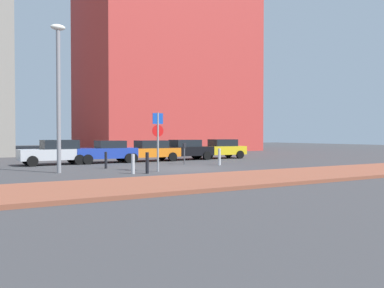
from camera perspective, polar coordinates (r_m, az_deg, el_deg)
ground_plane at (r=21.64m, az=-1.34°, el=-3.64°), size 120.00×120.00×0.00m
sidewalk_brick at (r=16.50m, az=8.85°, el=-4.93°), size 40.00×4.50×0.14m
parked_car_silver at (r=26.01m, az=-19.37°, el=-1.10°), size 4.19×2.08×1.56m
parked_car_blue at (r=26.90m, az=-12.43°, el=-1.07°), size 4.09×2.01×1.50m
parked_car_orange at (r=28.01m, az=-6.29°, el=-0.95°), size 4.42×2.00×1.49m
parked_car_black at (r=29.43m, az=-1.10°, el=-0.81°), size 4.36×1.98×1.52m
parked_car_yellow at (r=31.42m, az=4.10°, el=-0.68°), size 4.26×2.28×1.54m
parking_sign_post at (r=19.93m, az=-5.01°, el=1.40°), size 0.60×0.10×3.01m
parking_meter at (r=24.76m, az=-1.12°, el=-0.98°), size 0.18×0.14×1.35m
street_lamp at (r=20.35m, az=-18.93°, el=8.00°), size 0.70×0.36×7.27m
traffic_bollard_near at (r=18.97m, az=-6.57°, el=-2.77°), size 0.16×0.16×1.03m
traffic_bollard_mid at (r=22.24m, az=-12.47°, el=-2.33°), size 0.15×0.15×0.93m
traffic_bollard_far at (r=18.98m, az=-8.62°, el=-2.89°), size 0.17×0.17×0.95m
traffic_bollard_edge at (r=24.26m, az=4.02°, el=-1.89°), size 0.17×0.17×1.03m
building_colorful_midrise at (r=51.40m, az=-4.30°, el=15.48°), size 19.26×16.23×28.97m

